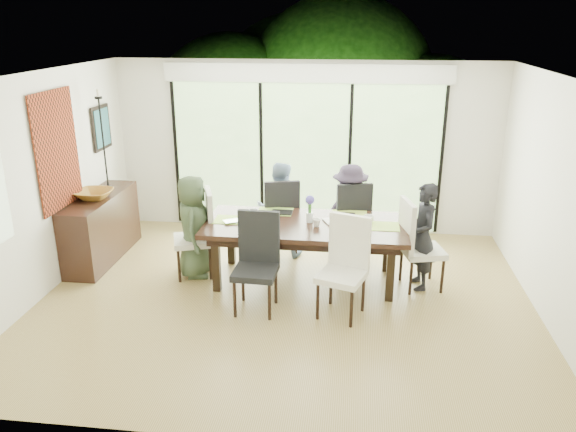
# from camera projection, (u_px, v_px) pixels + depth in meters

# --- Properties ---
(floor) EXTENTS (6.00, 5.00, 0.01)m
(floor) POSITION_uv_depth(u_px,v_px,m) (286.00, 299.00, 6.95)
(floor) COLOR brown
(floor) RESTS_ON ground
(ceiling) EXTENTS (6.00, 5.00, 0.01)m
(ceiling) POSITION_uv_depth(u_px,v_px,m) (285.00, 75.00, 6.05)
(ceiling) COLOR white
(ceiling) RESTS_ON wall_back
(wall_back) EXTENTS (6.00, 0.02, 2.70)m
(wall_back) POSITION_uv_depth(u_px,v_px,m) (306.00, 148.00, 8.85)
(wall_back) COLOR silver
(wall_back) RESTS_ON floor
(wall_front) EXTENTS (6.00, 0.02, 2.70)m
(wall_front) POSITION_uv_depth(u_px,v_px,m) (242.00, 295.00, 4.15)
(wall_front) COLOR beige
(wall_front) RESTS_ON floor
(wall_left) EXTENTS (0.02, 5.00, 2.70)m
(wall_left) POSITION_uv_depth(u_px,v_px,m) (41.00, 186.00, 6.85)
(wall_left) COLOR silver
(wall_left) RESTS_ON floor
(wall_right) EXTENTS (0.02, 5.00, 2.70)m
(wall_right) POSITION_uv_depth(u_px,v_px,m) (557.00, 205.00, 6.15)
(wall_right) COLOR silver
(wall_right) RESTS_ON floor
(glass_doors) EXTENTS (4.20, 0.02, 2.30)m
(glass_doors) POSITION_uv_depth(u_px,v_px,m) (305.00, 158.00, 8.86)
(glass_doors) COLOR #598C3F
(glass_doors) RESTS_ON wall_back
(blinds_header) EXTENTS (4.40, 0.06, 0.28)m
(blinds_header) POSITION_uv_depth(u_px,v_px,m) (306.00, 73.00, 8.42)
(blinds_header) COLOR white
(blinds_header) RESTS_ON wall_back
(mullion_a) EXTENTS (0.05, 0.04, 2.30)m
(mullion_a) POSITION_uv_depth(u_px,v_px,m) (176.00, 154.00, 9.09)
(mullion_a) COLOR black
(mullion_a) RESTS_ON wall_back
(mullion_b) EXTENTS (0.05, 0.04, 2.30)m
(mullion_b) POSITION_uv_depth(u_px,v_px,m) (261.00, 156.00, 8.93)
(mullion_b) COLOR black
(mullion_b) RESTS_ON wall_back
(mullion_c) EXTENTS (0.05, 0.04, 2.30)m
(mullion_c) POSITION_uv_depth(u_px,v_px,m) (350.00, 159.00, 8.77)
(mullion_c) COLOR black
(mullion_c) RESTS_ON wall_back
(mullion_d) EXTENTS (0.05, 0.04, 2.30)m
(mullion_d) POSITION_uv_depth(u_px,v_px,m) (441.00, 162.00, 8.61)
(mullion_d) COLOR black
(mullion_d) RESTS_ON wall_back
(deck) EXTENTS (6.00, 1.80, 0.10)m
(deck) POSITION_uv_depth(u_px,v_px,m) (309.00, 213.00, 10.15)
(deck) COLOR brown
(deck) RESTS_ON ground
(rail_top) EXTENTS (6.00, 0.08, 0.06)m
(rail_top) POSITION_uv_depth(u_px,v_px,m) (313.00, 170.00, 10.70)
(rail_top) COLOR brown
(rail_top) RESTS_ON deck
(foliage_left) EXTENTS (3.20, 3.20, 3.20)m
(foliage_left) POSITION_uv_depth(u_px,v_px,m) (231.00, 113.00, 11.54)
(foliage_left) COLOR #14380F
(foliage_left) RESTS_ON ground
(foliage_mid) EXTENTS (4.00, 4.00, 4.00)m
(foliage_mid) POSITION_uv_depth(u_px,v_px,m) (339.00, 93.00, 11.73)
(foliage_mid) COLOR #14380F
(foliage_mid) RESTS_ON ground
(foliage_right) EXTENTS (2.80, 2.80, 2.80)m
(foliage_right) POSITION_uv_depth(u_px,v_px,m) (429.00, 128.00, 10.95)
(foliage_right) COLOR #14380F
(foliage_right) RESTS_ON ground
(foliage_far) EXTENTS (3.60, 3.60, 3.60)m
(foliage_far) POSITION_uv_depth(u_px,v_px,m) (296.00, 96.00, 12.56)
(foliage_far) COLOR #14380F
(foliage_far) RESTS_ON ground
(table_top) EXTENTS (2.57, 1.18, 0.06)m
(table_top) POSITION_uv_depth(u_px,v_px,m) (305.00, 226.00, 7.19)
(table_top) COLOR black
(table_top) RESTS_ON floor
(table_apron) EXTENTS (2.36, 0.97, 0.11)m
(table_apron) POSITION_uv_depth(u_px,v_px,m) (305.00, 233.00, 7.22)
(table_apron) COLOR black
(table_apron) RESTS_ON floor
(table_leg_fl) EXTENTS (0.10, 0.10, 0.74)m
(table_leg_fl) POSITION_uv_depth(u_px,v_px,m) (216.00, 264.00, 7.05)
(table_leg_fl) COLOR black
(table_leg_fl) RESTS_ON floor
(table_leg_fr) EXTENTS (0.10, 0.10, 0.74)m
(table_leg_fr) POSITION_uv_depth(u_px,v_px,m) (390.00, 273.00, 6.80)
(table_leg_fr) COLOR black
(table_leg_fr) RESTS_ON floor
(table_leg_bl) EXTENTS (0.10, 0.10, 0.74)m
(table_leg_bl) POSITION_uv_depth(u_px,v_px,m) (231.00, 238.00, 7.85)
(table_leg_bl) COLOR black
(table_leg_bl) RESTS_ON floor
(table_leg_br) EXTENTS (0.10, 0.10, 0.74)m
(table_leg_br) POSITION_uv_depth(u_px,v_px,m) (387.00, 246.00, 7.60)
(table_leg_br) COLOR black
(table_leg_br) RESTS_ON floor
(chair_left_end) EXTENTS (0.63, 0.63, 1.18)m
(chair_left_end) POSITION_uv_depth(u_px,v_px,m) (192.00, 234.00, 7.42)
(chair_left_end) COLOR beige
(chair_left_end) RESTS_ON floor
(chair_right_end) EXTENTS (0.60, 0.60, 1.18)m
(chair_right_end) POSITION_uv_depth(u_px,v_px,m) (423.00, 244.00, 7.08)
(chair_right_end) COLOR beige
(chair_right_end) RESTS_ON floor
(chair_far_left) EXTENTS (0.61, 0.61, 1.18)m
(chair_far_left) POSITION_uv_depth(u_px,v_px,m) (280.00, 216.00, 8.10)
(chair_far_left) COLOR black
(chair_far_left) RESTS_ON floor
(chair_far_right) EXTENTS (0.61, 0.61, 1.18)m
(chair_far_right) POSITION_uv_depth(u_px,v_px,m) (349.00, 218.00, 7.98)
(chair_far_right) COLOR black
(chair_far_right) RESTS_ON floor
(chair_near_left) EXTENTS (0.51, 0.51, 1.18)m
(chair_near_left) POSITION_uv_depth(u_px,v_px,m) (255.00, 264.00, 6.49)
(chair_near_left) COLOR black
(chair_near_left) RESTS_ON floor
(chair_near_right) EXTENTS (0.63, 0.63, 1.18)m
(chair_near_right) POSITION_uv_depth(u_px,v_px,m) (342.00, 269.00, 6.38)
(chair_near_right) COLOR white
(chair_near_right) RESTS_ON floor
(person_left_end) EXTENTS (0.49, 0.70, 1.38)m
(person_left_end) POSITION_uv_depth(u_px,v_px,m) (194.00, 226.00, 7.39)
(person_left_end) COLOR #3A4C32
(person_left_end) RESTS_ON floor
(person_right_end) EXTENTS (0.54, 0.72, 1.38)m
(person_right_end) POSITION_uv_depth(u_px,v_px,m) (422.00, 237.00, 7.04)
(person_right_end) COLOR black
(person_right_end) RESTS_ON floor
(person_far_left) EXTENTS (0.65, 0.41, 1.38)m
(person_far_left) POSITION_uv_depth(u_px,v_px,m) (279.00, 209.00, 8.04)
(person_far_left) COLOR #7D98B5
(person_far_left) RESTS_ON floor
(person_far_right) EXTENTS (0.73, 0.56, 1.38)m
(person_far_right) POSITION_uv_depth(u_px,v_px,m) (349.00, 212.00, 7.93)
(person_far_right) COLOR #2A2132
(person_far_right) RESTS_ON floor
(placemat_left) EXTENTS (0.47, 0.34, 0.01)m
(placemat_left) POSITION_uv_depth(u_px,v_px,m) (233.00, 220.00, 7.29)
(placemat_left) COLOR #8CB13F
(placemat_left) RESTS_ON table_top
(placemat_right) EXTENTS (0.47, 0.34, 0.01)m
(placemat_right) POSITION_uv_depth(u_px,v_px,m) (380.00, 226.00, 7.07)
(placemat_right) COLOR #97BA42
(placemat_right) RESTS_ON table_top
(placemat_far_l) EXTENTS (0.47, 0.34, 0.01)m
(placemat_far_l) POSITION_uv_depth(u_px,v_px,m) (275.00, 211.00, 7.60)
(placemat_far_l) COLOR #7EA73B
(placemat_far_l) RESTS_ON table_top
(placemat_far_r) EXTENTS (0.47, 0.34, 0.01)m
(placemat_far_r) POSITION_uv_depth(u_px,v_px,m) (349.00, 214.00, 7.49)
(placemat_far_r) COLOR #99B13F
(placemat_far_r) RESTS_ON table_top
(placemat_paper) EXTENTS (0.47, 0.34, 0.01)m
(placemat_paper) POSITION_uv_depth(u_px,v_px,m) (259.00, 229.00, 6.96)
(placemat_paper) COLOR white
(placemat_paper) RESTS_ON table_top
(tablet_far_l) EXTENTS (0.28, 0.19, 0.01)m
(tablet_far_l) POSITION_uv_depth(u_px,v_px,m) (282.00, 212.00, 7.54)
(tablet_far_l) COLOR black
(tablet_far_l) RESTS_ON table_top
(tablet_far_r) EXTENTS (0.26, 0.18, 0.01)m
(tablet_far_r) POSITION_uv_depth(u_px,v_px,m) (345.00, 215.00, 7.44)
(tablet_far_r) COLOR black
(tablet_far_r) RESTS_ON table_top
(papers) EXTENTS (0.32, 0.24, 0.00)m
(papers) POSITION_uv_depth(u_px,v_px,m) (360.00, 227.00, 7.05)
(papers) COLOR white
(papers) RESTS_ON table_top
(platter_base) EXTENTS (0.28, 0.28, 0.03)m
(platter_base) POSITION_uv_depth(u_px,v_px,m) (259.00, 228.00, 6.95)
(platter_base) COLOR white
(platter_base) RESTS_ON table_top
(platter_snacks) EXTENTS (0.21, 0.21, 0.02)m
(platter_snacks) POSITION_uv_depth(u_px,v_px,m) (259.00, 227.00, 6.95)
(platter_snacks) COLOR orange
(platter_snacks) RESTS_ON table_top
(vase) EXTENTS (0.09, 0.09, 0.13)m
(vase) POSITION_uv_depth(u_px,v_px,m) (310.00, 217.00, 7.20)
(vase) COLOR silver
(vase) RESTS_ON table_top
(hyacinth_stems) EXTENTS (0.04, 0.04, 0.17)m
(hyacinth_stems) POSITION_uv_depth(u_px,v_px,m) (310.00, 208.00, 7.15)
(hyacinth_stems) COLOR #337226
(hyacinth_stems) RESTS_ON table_top
(hyacinth_blooms) EXTENTS (0.12, 0.12, 0.12)m
(hyacinth_blooms) POSITION_uv_depth(u_px,v_px,m) (310.00, 200.00, 7.12)
(hyacinth_blooms) COLOR #574ABA
(hyacinth_blooms) RESTS_ON table_top
(laptop) EXTENTS (0.42, 0.37, 0.03)m
(laptop) POSITION_uv_depth(u_px,v_px,m) (239.00, 222.00, 7.18)
(laptop) COLOR silver
(laptop) RESTS_ON table_top
(cup_a) EXTENTS (0.15, 0.15, 0.10)m
(cup_a) POSITION_uv_depth(u_px,v_px,m) (254.00, 213.00, 7.38)
(cup_a) COLOR white
(cup_a) RESTS_ON table_top
(cup_b) EXTENTS (0.13, 0.13, 0.10)m
(cup_b) POSITION_uv_depth(u_px,v_px,m) (317.00, 223.00, 7.05)
(cup_b) COLOR white
(cup_b) RESTS_ON table_top
(cup_c) EXTENTS (0.18, 0.18, 0.10)m
(cup_c) POSITION_uv_depth(u_px,v_px,m) (368.00, 219.00, 7.16)
(cup_c) COLOR white
(cup_c) RESTS_ON table_top
(book) EXTENTS (0.26, 0.29, 0.02)m
(book) POSITION_uv_depth(u_px,v_px,m) (325.00, 222.00, 7.19)
(book) COLOR white
(book) RESTS_ON table_top
(sideboard) EXTENTS (0.47, 1.66, 0.93)m
(sideboard) POSITION_uv_depth(u_px,v_px,m) (102.00, 228.00, 7.98)
(sideboard) COLOR black
(sideboard) RESTS_ON floor
(bowl) EXTENTS (0.49, 0.49, 0.12)m
(bowl) POSITION_uv_depth(u_px,v_px,m) (94.00, 194.00, 7.71)
(bowl) COLOR brown
(bowl) RESTS_ON sideboard
(candlestick_base) EXTENTS (0.10, 0.10, 0.04)m
(candlestick_base) POSITION_uv_depth(u_px,v_px,m) (108.00, 188.00, 8.15)
(candlestick_base) COLOR black
(candlestick_base) RESTS_ON sideboard
(candlestick_shaft) EXTENTS (0.02, 0.02, 1.29)m
(candlestick_shaft) POSITION_uv_depth(u_px,v_px,m) (103.00, 144.00, 7.93)
(candlestick_shaft) COLOR black
(candlestick_shaft) RESTS_ON sideboard
(candlestick_pan) EXTENTS (0.10, 0.10, 0.03)m
(candlestick_pan) POSITION_uv_depth(u_px,v_px,m) (98.00, 98.00, 7.72)
(candlestick_pan) COLOR black
(candlestick_pan) RESTS_ON sideboard
(candle) EXTENTS (0.04, 0.04, 0.10)m
(candle) POSITION_uv_depth(u_px,v_px,m) (98.00, 93.00, 7.69)
(candle) COLOR silver
(candle) RESTS_ON sideboard
(tapestry) EXTENTS (0.02, 1.00, 1.50)m
(tapestry) POSITION_uv_depth(u_px,v_px,m) (57.00, 150.00, 7.10)
(tapestry) COLOR maroon
(tapestry) RESTS_ON wall_left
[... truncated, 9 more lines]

